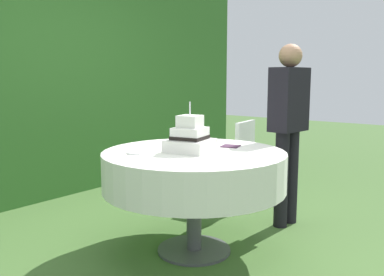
{
  "coord_description": "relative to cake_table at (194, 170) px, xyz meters",
  "views": [
    {
      "loc": [
        -2.33,
        -1.85,
        1.31
      ],
      "look_at": [
        -0.01,
        0.01,
        0.87
      ],
      "focal_mm": 38.24,
      "sensor_mm": 36.0,
      "label": 1
    }
  ],
  "objects": [
    {
      "name": "ground_plane",
      "position": [
        0.0,
        0.0,
        -0.63
      ],
      "size": [
        20.0,
        20.0,
        0.0
      ],
      "primitive_type": "plane",
      "color": "#476B33"
    },
    {
      "name": "foliage_hedge",
      "position": [
        0.0,
        2.32,
        0.74
      ],
      "size": [
        6.88,
        0.56,
        2.76
      ],
      "primitive_type": "cube",
      "color": "#336628",
      "rests_on": "ground_plane"
    },
    {
      "name": "cake_table",
      "position": [
        0.0,
        0.0,
        0.0
      ],
      "size": [
        1.36,
        1.36,
        0.77
      ],
      "color": "#4C4C51",
      "rests_on": "ground_plane"
    },
    {
      "name": "wedding_cake",
      "position": [
        -0.02,
        0.02,
        0.24
      ],
      "size": [
        0.36,
        0.36,
        0.37
      ],
      "color": "white",
      "rests_on": "cake_table"
    },
    {
      "name": "serving_plate_near",
      "position": [
        -0.33,
        0.27,
        0.15
      ],
      "size": [
        0.14,
        0.14,
        0.01
      ],
      "primitive_type": "cylinder",
      "color": "white",
      "rests_on": "cake_table"
    },
    {
      "name": "serving_plate_far",
      "position": [
        0.25,
        0.41,
        0.15
      ],
      "size": [
        0.14,
        0.14,
        0.01
      ],
      "primitive_type": "cylinder",
      "color": "white",
      "rests_on": "cake_table"
    },
    {
      "name": "napkin_stack",
      "position": [
        0.34,
        -0.1,
        0.14
      ],
      "size": [
        0.16,
        0.16,
        0.01
      ],
      "primitive_type": "cube",
      "rotation": [
        0.0,
        0.0,
        0.28
      ],
      "color": "#4C2D47",
      "rests_on": "cake_table"
    },
    {
      "name": "garden_chair",
      "position": [
        1.1,
        0.34,
        -0.09
      ],
      "size": [
        0.45,
        0.45,
        0.89
      ],
      "color": "white",
      "rests_on": "ground_plane"
    },
    {
      "name": "standing_person",
      "position": [
        0.97,
        -0.28,
        0.3
      ],
      "size": [
        0.38,
        0.24,
        1.6
      ],
      "color": "black",
      "rests_on": "ground_plane"
    }
  ]
}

